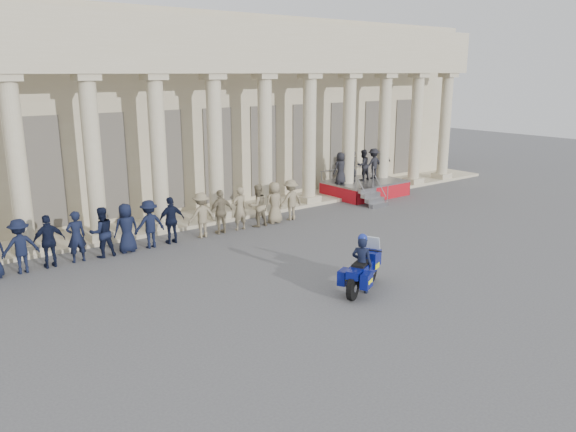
{
  "coord_description": "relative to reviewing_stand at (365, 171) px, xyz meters",
  "views": [
    {
      "loc": [
        -10.78,
        -12.7,
        6.35
      ],
      "look_at": [
        0.5,
        1.9,
        1.6
      ],
      "focal_mm": 35.0,
      "sensor_mm": 36.0,
      "label": 1
    }
  ],
  "objects": [
    {
      "name": "officer_rank",
      "position": [
        -14.87,
        -1.6,
        -0.39
      ],
      "size": [
        18.32,
        0.68,
        1.8
      ],
      "color": "black",
      "rests_on": "ground"
    },
    {
      "name": "rider",
      "position": [
        -9.75,
        -9.51,
        -0.4
      ],
      "size": [
        0.64,
        0.74,
        1.8
      ],
      "rotation": [
        0.0,
        0.0,
        2.01
      ],
      "color": "black",
      "rests_on": "ground"
    },
    {
      "name": "motorcycle",
      "position": [
        -9.64,
        -9.46,
        -0.64
      ],
      "size": [
        2.17,
        1.43,
        1.5
      ],
      "rotation": [
        0.0,
        0.0,
        0.44
      ],
      "color": "black",
      "rests_on": "ground"
    },
    {
      "name": "building",
      "position": [
        -10.24,
        6.9,
        3.24
      ],
      "size": [
        40.0,
        12.5,
        9.0
      ],
      "color": "tan",
      "rests_on": "ground"
    },
    {
      "name": "ground",
      "position": [
        -10.24,
        -7.84,
        -1.29
      ],
      "size": [
        90.0,
        90.0,
        0.0
      ],
      "primitive_type": "plane",
      "color": "#48484A",
      "rests_on": "ground"
    },
    {
      "name": "reviewing_stand",
      "position": [
        0.0,
        0.0,
        0.0
      ],
      "size": [
        4.07,
        3.85,
        2.41
      ],
      "color": "gray",
      "rests_on": "ground"
    }
  ]
}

